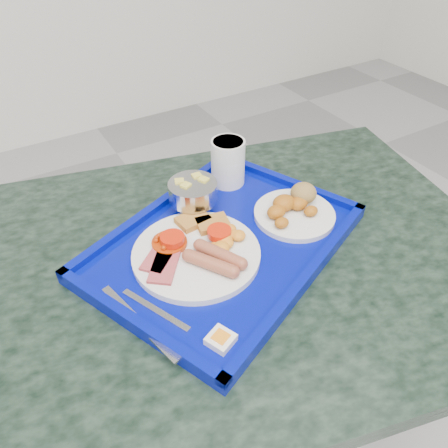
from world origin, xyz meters
The scene contains 9 objects.
table centered at (0.37, 1.09, 0.50)m, with size 1.22×0.95×0.68m.
tray centered at (0.41, 1.10, 0.69)m, with size 0.57×0.51×0.03m.
main_plate centered at (0.36, 1.09, 0.70)m, with size 0.22×0.22×0.03m.
bread_plate centered at (0.57, 1.09, 0.71)m, with size 0.16×0.16×0.05m.
fruit_bowl centered at (0.41, 1.21, 0.73)m, with size 0.09×0.09×0.07m.
juice_cup centered at (0.52, 1.26, 0.74)m, with size 0.07×0.07×0.10m.
spoon centered at (0.27, 1.07, 0.70)m, with size 0.09×0.17×0.01m.
knife centered at (0.21, 1.01, 0.69)m, with size 0.01×0.19×0.00m, color #BCBCBE.
jam_packet centered at (0.30, 0.91, 0.70)m, with size 0.05×0.05×0.01m.
Camera 1 is at (0.11, 0.59, 1.23)m, focal length 35.00 mm.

